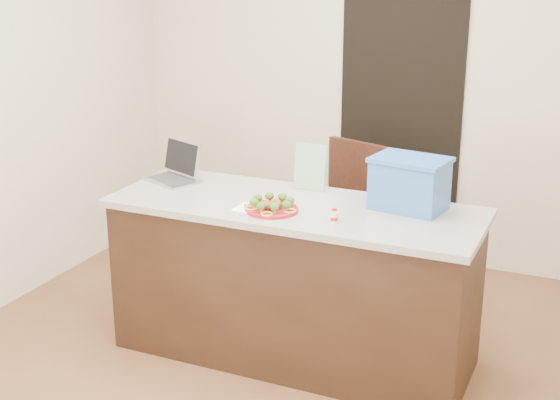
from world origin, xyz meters
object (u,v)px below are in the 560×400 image
at_px(island, 294,281).
at_px(napkin, 251,208).
at_px(yogurt_bottle, 334,217).
at_px(laptop, 177,169).
at_px(chair, 351,212).
at_px(blue_box, 410,183).
at_px(plate, 272,209).

height_order(island, napkin, napkin).
height_order(yogurt_bottle, laptop, laptop).
height_order(laptop, chair, laptop).
bearing_deg(blue_box, island, -154.00).
bearing_deg(chair, yogurt_bottle, -56.56).
distance_m(napkin, laptop, 0.74).
bearing_deg(plate, yogurt_bottle, -6.68).
relative_size(plate, chair, 0.27).
xyz_separation_m(island, blue_box, (0.59, 0.18, 0.60)).
xyz_separation_m(island, yogurt_bottle, (0.31, -0.20, 0.49)).
bearing_deg(laptop, blue_box, 23.15).
bearing_deg(plate, chair, 85.71).
bearing_deg(chair, napkin, -81.51).
bearing_deg(plate, island, 68.29).
relative_size(plate, blue_box, 0.65).
relative_size(yogurt_bottle, blue_box, 0.18).
relative_size(laptop, blue_box, 0.90).
distance_m(island, blue_box, 0.86).
xyz_separation_m(island, chair, (0.02, 0.92, 0.13)).
bearing_deg(yogurt_bottle, blue_box, 53.32).
bearing_deg(laptop, island, 11.54).
xyz_separation_m(blue_box, chair, (-0.57, 0.74, -0.47)).
bearing_deg(laptop, plate, 0.23).
bearing_deg(napkin, island, 43.04).
height_order(plate, chair, chair).
distance_m(yogurt_bottle, laptop, 1.21).
bearing_deg(yogurt_bottle, napkin, 176.63).
relative_size(napkin, blue_box, 0.37).
distance_m(blue_box, chair, 1.04).
bearing_deg(island, plate, -111.71).
distance_m(napkin, chair, 1.15).
height_order(plate, blue_box, blue_box).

